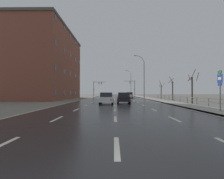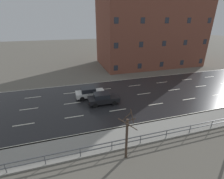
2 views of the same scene
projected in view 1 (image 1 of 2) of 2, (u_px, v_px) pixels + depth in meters
ground_plane at (114, 98)px, 51.21m from camera, size 160.00×160.00×0.12m
road_asphalt_strip at (114, 97)px, 63.20m from camera, size 14.00×120.00×0.03m
sidewalk_right at (138, 96)px, 63.11m from camera, size 3.00×120.00×0.12m
guardrail at (184, 98)px, 25.39m from camera, size 0.07×29.72×1.00m
street_lamp_midground at (143, 77)px, 45.39m from camera, size 2.66×0.24×11.04m
street_lamp_distant at (131, 83)px, 80.88m from camera, size 2.71×0.24×11.53m
highway_sign at (220, 85)px, 14.21m from camera, size 0.09×0.68×3.37m
traffic_signal_right at (133, 86)px, 68.65m from camera, size 4.21×0.36×6.12m
traffic_signal_left at (97, 86)px, 68.08m from camera, size 4.63×0.36×5.72m
car_near_right at (124, 98)px, 25.45m from camera, size 1.94×4.15×1.57m
car_near_left at (106, 98)px, 24.07m from camera, size 1.85×4.10×1.57m
car_mid_centre at (129, 95)px, 47.83m from camera, size 1.86×4.11×1.57m
brick_building at (43, 65)px, 42.01m from camera, size 13.40×24.27×15.96m
bare_tree_near at (192, 88)px, 24.96m from camera, size 1.41×1.49×4.86m
bare_tree_mid at (172, 90)px, 35.57m from camera, size 1.21×1.56×4.70m
bare_tree_far at (161, 91)px, 44.94m from camera, size 1.30×1.34×4.61m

